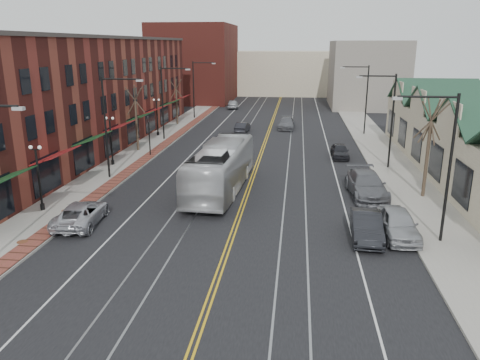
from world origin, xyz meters
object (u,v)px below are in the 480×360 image
(parked_car_a, at_px, (398,224))
(parked_car_c, at_px, (366,185))
(transit_bus, at_px, (221,168))
(parked_car_d, at_px, (340,151))
(parked_car_b, at_px, (366,226))
(parked_suv, at_px, (81,214))

(parked_car_a, height_order, parked_car_c, parked_car_c)
(transit_bus, relative_size, parked_car_c, 2.11)
(parked_car_a, distance_m, parked_car_d, 19.16)
(parked_car_b, xyz_separation_m, parked_car_c, (1.03, 7.79, 0.11))
(parked_car_a, relative_size, parked_car_b, 1.03)
(transit_bus, bearing_deg, parked_car_d, -126.51)
(parked_car_b, distance_m, parked_car_c, 7.86)
(transit_bus, height_order, parked_suv, transit_bus)
(parked_car_a, height_order, parked_car_d, parked_car_a)
(parked_car_a, xyz_separation_m, parked_car_b, (-1.80, -0.48, -0.05))
(parked_car_b, xyz_separation_m, parked_car_d, (0.12, 19.56, -0.08))
(parked_car_c, bearing_deg, parked_suv, -160.65)
(parked_car_c, bearing_deg, parked_car_a, -87.95)
(parked_car_b, bearing_deg, parked_car_d, 92.24)
(transit_bus, bearing_deg, parked_car_c, -177.70)
(parked_suv, distance_m, parked_car_c, 19.42)
(parked_suv, xyz_separation_m, parked_car_a, (18.60, 0.36, 0.11))
(transit_bus, xyz_separation_m, parked_car_b, (9.50, -7.94, -0.99))
(parked_suv, bearing_deg, parked_car_a, 175.61)
(parked_car_c, distance_m, parked_car_d, 11.81)
(parked_car_c, xyz_separation_m, parked_car_d, (-0.91, 11.77, -0.19))
(transit_bus, height_order, parked_car_c, transit_bus)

